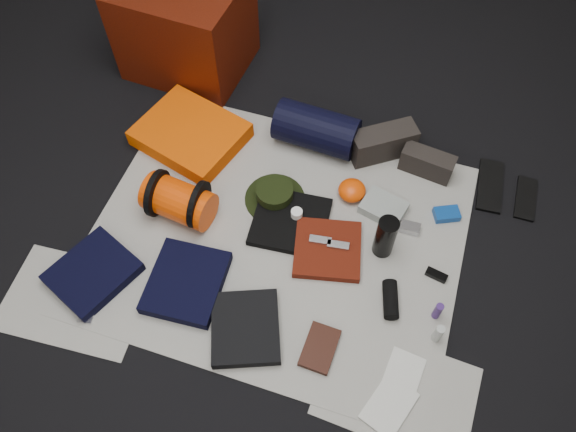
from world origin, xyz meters
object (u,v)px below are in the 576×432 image
(navy_duffel, at_px, (316,129))
(compact_camera, at_px, (410,228))
(sleeping_pad, at_px, (191,134))
(paperback_book, at_px, (320,348))
(stuff_sack, at_px, (179,201))
(water_bottle, at_px, (385,237))
(red_cabinet, at_px, (185,26))

(navy_duffel, xyz_separation_m, compact_camera, (0.54, -0.35, -0.09))
(sleeping_pad, relative_size, paperback_book, 2.56)
(stuff_sack, height_order, water_bottle, water_bottle)
(sleeping_pad, distance_m, navy_duffel, 0.62)
(sleeping_pad, height_order, paperback_book, sleeping_pad)
(compact_camera, bearing_deg, paperback_book, -109.78)
(sleeping_pad, height_order, stuff_sack, stuff_sack)
(stuff_sack, xyz_separation_m, navy_duffel, (0.46, 0.58, 0.01))
(red_cabinet, height_order, water_bottle, red_cabinet)
(water_bottle, relative_size, paperback_book, 1.17)
(compact_camera, bearing_deg, red_cabinet, 152.38)
(compact_camera, xyz_separation_m, paperback_book, (-0.23, -0.65, -0.00))
(sleeping_pad, bearing_deg, water_bottle, -16.84)
(water_bottle, distance_m, paperback_book, 0.54)
(navy_duffel, height_order, compact_camera, navy_duffel)
(sleeping_pad, bearing_deg, stuff_sack, -72.69)
(sleeping_pad, xyz_separation_m, compact_camera, (1.13, -0.18, -0.03))
(stuff_sack, bearing_deg, red_cabinet, 110.57)
(red_cabinet, bearing_deg, compact_camera, -23.62)
(sleeping_pad, height_order, navy_duffel, navy_duffel)
(paperback_book, bearing_deg, navy_duffel, 109.81)
(stuff_sack, xyz_separation_m, paperback_book, (0.78, -0.42, -0.08))
(paperback_book, bearing_deg, compact_camera, 73.14)
(stuff_sack, bearing_deg, sleeping_pad, 107.31)
(red_cabinet, distance_m, sleeping_pad, 0.59)
(navy_duffel, relative_size, compact_camera, 4.50)
(red_cabinet, bearing_deg, navy_duffel, -19.34)
(red_cabinet, bearing_deg, paperback_book, -46.63)
(paperback_book, bearing_deg, sleeping_pad, 139.83)
(stuff_sack, relative_size, navy_duffel, 0.78)
(navy_duffel, height_order, paperback_book, navy_duffel)
(navy_duffel, relative_size, water_bottle, 1.79)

